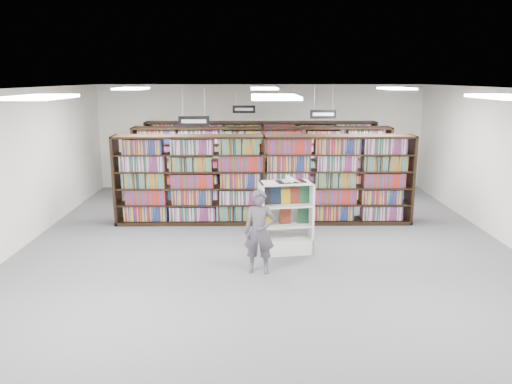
{
  "coord_description": "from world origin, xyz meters",
  "views": [
    {
      "loc": [
        -0.32,
        -9.52,
        3.41
      ],
      "look_at": [
        -0.2,
        0.5,
        1.1
      ],
      "focal_mm": 35.0,
      "sensor_mm": 36.0,
      "label": 1
    }
  ],
  "objects_px": {
    "endcap_display": "(285,228)",
    "open_book": "(290,180)",
    "shopper": "(259,232)",
    "bookshelf_row_near": "(264,180)"
  },
  "relations": [
    {
      "from": "endcap_display",
      "to": "shopper",
      "type": "distance_m",
      "value": 1.22
    },
    {
      "from": "bookshelf_row_near",
      "to": "endcap_display",
      "type": "distance_m",
      "value": 2.16
    },
    {
      "from": "shopper",
      "to": "bookshelf_row_near",
      "type": "bearing_deg",
      "value": 93.33
    },
    {
      "from": "endcap_display",
      "to": "open_book",
      "type": "bearing_deg",
      "value": -29.93
    },
    {
      "from": "bookshelf_row_near",
      "to": "endcap_display",
      "type": "bearing_deg",
      "value": -79.71
    },
    {
      "from": "shopper",
      "to": "endcap_display",
      "type": "bearing_deg",
      "value": 69.65
    },
    {
      "from": "endcap_display",
      "to": "open_book",
      "type": "relative_size",
      "value": 2.32
    },
    {
      "from": "endcap_display",
      "to": "bookshelf_row_near",
      "type": "bearing_deg",
      "value": 92.3
    },
    {
      "from": "open_book",
      "to": "shopper",
      "type": "height_order",
      "value": "open_book"
    },
    {
      "from": "bookshelf_row_near",
      "to": "endcap_display",
      "type": "relative_size",
      "value": 4.88
    }
  ]
}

